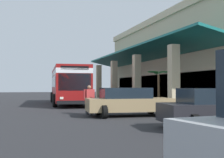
# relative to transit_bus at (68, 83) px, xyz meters

# --- Properties ---
(ground) EXTENTS (120.00, 120.00, 0.00)m
(ground) POSITION_rel_transit_bus_xyz_m (2.93, 6.77, -1.85)
(ground) COLOR #262628
(curb_strip) EXTENTS (27.90, 0.50, 0.12)m
(curb_strip) POSITION_rel_transit_bus_xyz_m (1.23, 3.86, -1.79)
(curb_strip) COLOR #9E998E
(curb_strip) RESTS_ON ground
(plaza_building) EXTENTS (23.55, 15.08, 7.97)m
(plaza_building) POSITION_rel_transit_bus_xyz_m (1.23, 13.49, 2.13)
(plaza_building) COLOR #C6B793
(plaza_building) RESTS_ON ground
(transit_bus) EXTENTS (11.37, 3.41, 3.34)m
(transit_bus) POSITION_rel_transit_bus_xyz_m (0.00, 0.00, 0.00)
(transit_bus) COLOR maroon
(transit_bus) RESTS_ON ground
(parked_sedan_tan) EXTENTS (2.71, 4.55, 1.47)m
(parked_sedan_tan) POSITION_rel_transit_bus_xyz_m (11.28, 1.34, -1.10)
(parked_sedan_tan) COLOR #9E845B
(parked_sedan_tan) RESTS_ON ground
(parked_sedan_charcoal) EXTENTS (2.82, 4.60, 1.47)m
(parked_sedan_charcoal) POSITION_rel_transit_bus_xyz_m (16.54, 2.91, -1.10)
(parked_sedan_charcoal) COLOR #232328
(parked_sedan_charcoal) RESTS_ON ground
(pedestrian) EXTENTS (0.37, 0.65, 1.60)m
(pedestrian) POSITION_rel_transit_bus_xyz_m (9.80, -0.40, -0.96)
(pedestrian) COLOR #38383D
(pedestrian) RESTS_ON ground
(potted_palm) EXTENTS (1.94, 1.83, 2.64)m
(potted_palm) POSITION_rel_transit_bus_xyz_m (7.21, 5.14, -1.25)
(potted_palm) COLOR #4C4742
(potted_palm) RESTS_ON ground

